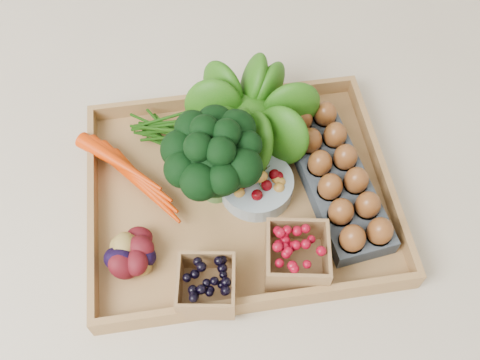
{
  "coord_description": "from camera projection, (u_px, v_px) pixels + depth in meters",
  "views": [
    {
      "loc": [
        -0.08,
        -0.51,
        0.87
      ],
      "look_at": [
        0.0,
        0.0,
        0.06
      ],
      "focal_mm": 40.0,
      "sensor_mm": 36.0,
      "label": 1
    }
  ],
  "objects": [
    {
      "name": "tray",
      "position": [
        240.0,
        195.0,
        1.0
      ],
      "size": [
        0.55,
        0.45,
        0.01
      ],
      "primitive_type": "cube",
      "color": "#A57945",
      "rests_on": "ground"
    },
    {
      "name": "broccoli",
      "position": [
        215.0,
        172.0,
        0.94
      ],
      "size": [
        0.17,
        0.17,
        0.14
      ],
      "primitive_type": null,
      "color": "black",
      "rests_on": "tray"
    },
    {
      "name": "punnet_raspberry",
      "position": [
        297.0,
        255.0,
        0.89
      ],
      "size": [
        0.12,
        0.12,
        0.07
      ],
      "primitive_type": "cube",
      "rotation": [
        0.0,
        0.0,
        -0.18
      ],
      "color": "maroon",
      "rests_on": "tray"
    },
    {
      "name": "punnet_blackberry",
      "position": [
        207.0,
        286.0,
        0.87
      ],
      "size": [
        0.11,
        0.11,
        0.06
      ],
      "primitive_type": "cube",
      "rotation": [
        0.0,
        0.0,
        -0.16
      ],
      "color": "black",
      "rests_on": "tray"
    },
    {
      "name": "cherry_bowl",
      "position": [
        256.0,
        185.0,
        0.99
      ],
      "size": [
        0.14,
        0.14,
        0.04
      ],
      "primitive_type": "cylinder",
      "color": "#8C9EA5",
      "rests_on": "tray"
    },
    {
      "name": "egg_carton",
      "position": [
        335.0,
        181.0,
        0.99
      ],
      "size": [
        0.15,
        0.33,
        0.04
      ],
      "primitive_type": "cube",
      "rotation": [
        0.0,
        0.0,
        0.12
      ],
      "color": "#394049",
      "rests_on": "tray"
    },
    {
      "name": "carrots",
      "position": [
        130.0,
        172.0,
        0.99
      ],
      "size": [
        0.21,
        0.15,
        0.05
      ],
      "primitive_type": null,
      "color": "red",
      "rests_on": "tray"
    },
    {
      "name": "potatoes",
      "position": [
        130.0,
        253.0,
        0.89
      ],
      "size": [
        0.13,
        0.13,
        0.07
      ],
      "primitive_type": null,
      "color": "#430A10",
      "rests_on": "tray"
    },
    {
      "name": "ground",
      "position": [
        240.0,
        197.0,
        1.01
      ],
      "size": [
        4.0,
        4.0,
        0.0
      ],
      "primitive_type": "plane",
      "color": "beige",
      "rests_on": "ground"
    },
    {
      "name": "lettuce",
      "position": [
        250.0,
        110.0,
        1.0
      ],
      "size": [
        0.17,
        0.17,
        0.17
      ],
      "primitive_type": "sphere",
      "color": "#16510C",
      "rests_on": "tray"
    }
  ]
}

